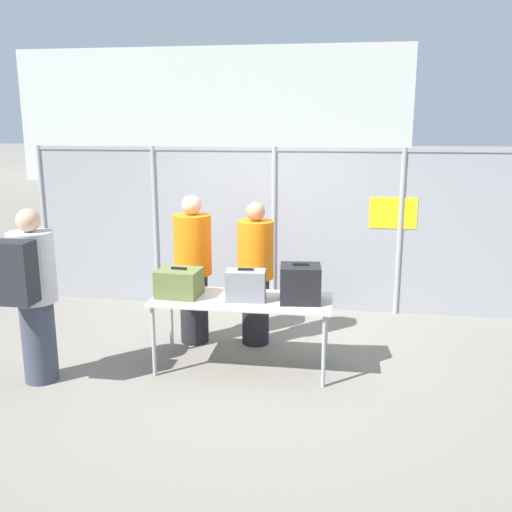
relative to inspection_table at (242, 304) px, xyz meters
The scene contains 11 objects.
ground_plane 0.72m from the inspection_table, 70.22° to the left, with size 120.00×120.00×0.00m, color slate.
fence_section 2.08m from the inspection_table, 87.64° to the left, with size 6.60×0.07×2.16m.
inspection_table is the anchor object (origin of this frame).
suitcase_olive 0.67m from the inspection_table, behind, with size 0.44×0.39×0.30m.
suitcase_grey 0.22m from the inspection_table, 41.66° to the right, with size 0.40×0.26×0.33m.
suitcase_black 0.63m from the inspection_table, ahead, with size 0.42×0.37×0.39m.
traveler_hooded 2.01m from the inspection_table, 161.89° to the right, with size 0.42×0.65×1.70m.
security_worker_near 0.74m from the inspection_table, 87.85° to the left, with size 0.40×0.40×1.62m.
security_worker_far 0.96m from the inspection_table, 135.53° to the left, with size 0.42×0.42×1.69m.
utility_trailer 4.60m from the inspection_table, 55.68° to the left, with size 3.61×2.18×0.75m.
distant_hangar 23.76m from the inspection_table, 101.50° to the left, with size 16.62×9.67×5.50m.
Camera 1 is at (0.89, -5.55, 2.46)m, focal length 40.00 mm.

